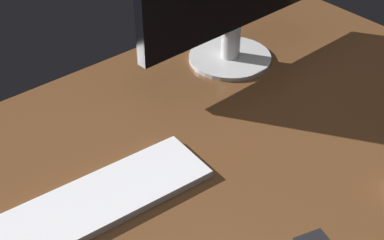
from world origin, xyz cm
name	(u,v)px	position (x,y,z in cm)	size (l,w,h in cm)	color
desk	(205,167)	(0.00, 0.00, 1.00)	(140.00, 84.00, 2.00)	brown
keyboard	(94,203)	(-21.03, 3.83, 2.72)	(40.35, 12.04, 1.45)	white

